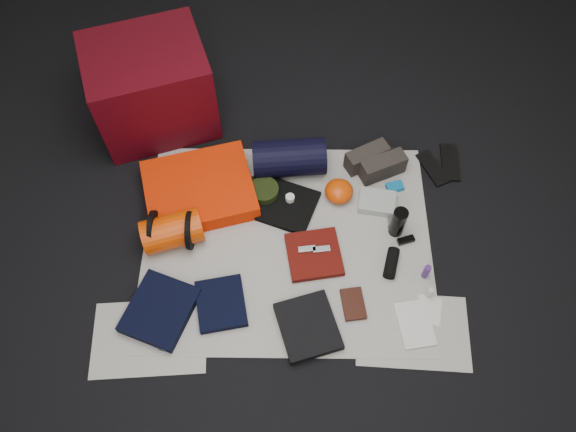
{
  "coord_description": "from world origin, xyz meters",
  "views": [
    {
      "loc": [
        0.02,
        -1.44,
        2.8
      ],
      "look_at": [
        0.0,
        0.12,
        0.1
      ],
      "focal_mm": 35.0,
      "sensor_mm": 36.0,
      "label": 1
    }
  ],
  "objects_px": {
    "stuff_sack": "(172,231)",
    "paperback_book": "(353,304)",
    "water_bottle": "(398,222)",
    "compact_camera": "(395,223)",
    "sleeping_pad": "(199,190)",
    "navy_duffel": "(289,158)",
    "red_cabinet": "(151,88)"
  },
  "relations": [
    {
      "from": "paperback_book",
      "to": "water_bottle",
      "type": "bearing_deg",
      "value": 51.59
    },
    {
      "from": "stuff_sack",
      "to": "navy_duffel",
      "type": "height_order",
      "value": "navy_duffel"
    },
    {
      "from": "water_bottle",
      "to": "sleeping_pad",
      "type": "bearing_deg",
      "value": 168.44
    },
    {
      "from": "sleeping_pad",
      "to": "water_bottle",
      "type": "distance_m",
      "value": 1.15
    },
    {
      "from": "water_bottle",
      "to": "compact_camera",
      "type": "xyz_separation_m",
      "value": [
        0.0,
        0.04,
        -0.08
      ]
    },
    {
      "from": "compact_camera",
      "to": "paperback_book",
      "type": "bearing_deg",
      "value": -118.6
    },
    {
      "from": "sleeping_pad",
      "to": "navy_duffel",
      "type": "distance_m",
      "value": 0.56
    },
    {
      "from": "red_cabinet",
      "to": "sleeping_pad",
      "type": "bearing_deg",
      "value": -80.89
    },
    {
      "from": "sleeping_pad",
      "to": "stuff_sack",
      "type": "relative_size",
      "value": 1.88
    },
    {
      "from": "water_bottle",
      "to": "navy_duffel",
      "type": "bearing_deg",
      "value": 145.08
    },
    {
      "from": "sleeping_pad",
      "to": "navy_duffel",
      "type": "bearing_deg",
      "value": 20.42
    },
    {
      "from": "sleeping_pad",
      "to": "water_bottle",
      "type": "relative_size",
      "value": 2.96
    },
    {
      "from": "red_cabinet",
      "to": "navy_duffel",
      "type": "relative_size",
      "value": 1.59
    },
    {
      "from": "sleeping_pad",
      "to": "water_bottle",
      "type": "height_order",
      "value": "water_bottle"
    },
    {
      "from": "water_bottle",
      "to": "compact_camera",
      "type": "bearing_deg",
      "value": 86.92
    },
    {
      "from": "navy_duffel",
      "to": "water_bottle",
      "type": "relative_size",
      "value": 2.06
    },
    {
      "from": "stuff_sack",
      "to": "paperback_book",
      "type": "distance_m",
      "value": 1.05
    },
    {
      "from": "red_cabinet",
      "to": "navy_duffel",
      "type": "bearing_deg",
      "value": -44.08
    },
    {
      "from": "sleeping_pad",
      "to": "stuff_sack",
      "type": "xyz_separation_m",
      "value": [
        -0.12,
        -0.3,
        0.04
      ]
    },
    {
      "from": "red_cabinet",
      "to": "compact_camera",
      "type": "xyz_separation_m",
      "value": [
        1.44,
        -0.77,
        -0.26
      ]
    },
    {
      "from": "sleeping_pad",
      "to": "navy_duffel",
      "type": "xyz_separation_m",
      "value": [
        0.52,
        0.19,
        0.06
      ]
    },
    {
      "from": "water_bottle",
      "to": "paperback_book",
      "type": "height_order",
      "value": "water_bottle"
    },
    {
      "from": "stuff_sack",
      "to": "navy_duffel",
      "type": "bearing_deg",
      "value": 37.56
    },
    {
      "from": "red_cabinet",
      "to": "water_bottle",
      "type": "height_order",
      "value": "red_cabinet"
    },
    {
      "from": "navy_duffel",
      "to": "sleeping_pad",
      "type": "bearing_deg",
      "value": -164.74
    },
    {
      "from": "stuff_sack",
      "to": "navy_duffel",
      "type": "relative_size",
      "value": 0.76
    },
    {
      "from": "compact_camera",
      "to": "stuff_sack",
      "type": "bearing_deg",
      "value": -175.35
    },
    {
      "from": "red_cabinet",
      "to": "stuff_sack",
      "type": "xyz_separation_m",
      "value": [
        0.19,
        -0.88,
        -0.18
      ]
    },
    {
      "from": "compact_camera",
      "to": "navy_duffel",
      "type": "bearing_deg",
      "value": 147.7
    },
    {
      "from": "navy_duffel",
      "to": "paperback_book",
      "type": "height_order",
      "value": "navy_duffel"
    },
    {
      "from": "sleeping_pad",
      "to": "compact_camera",
      "type": "relative_size",
      "value": 6.76
    },
    {
      "from": "red_cabinet",
      "to": "paperback_book",
      "type": "distance_m",
      "value": 1.74
    }
  ]
}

